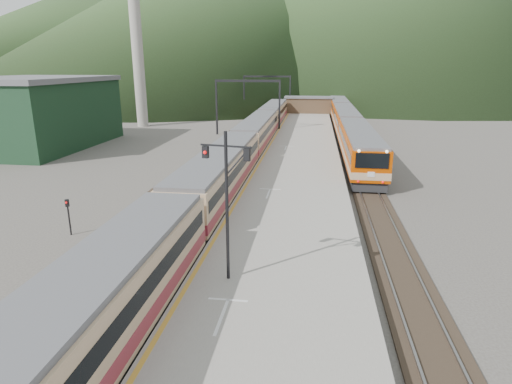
# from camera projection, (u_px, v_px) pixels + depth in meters

# --- Properties ---
(track_main) EXTENTS (2.60, 200.00, 0.23)m
(track_main) POSITION_uv_depth(u_px,v_px,m) (252.00, 155.00, 48.93)
(track_main) COLOR black
(track_main) RESTS_ON ground
(track_far) EXTENTS (2.60, 200.00, 0.23)m
(track_far) POSITION_uv_depth(u_px,v_px,m) (210.00, 154.00, 49.58)
(track_far) COLOR black
(track_far) RESTS_ON ground
(track_second) EXTENTS (2.60, 200.00, 0.23)m
(track_second) POSITION_uv_depth(u_px,v_px,m) (355.00, 158.00, 47.43)
(track_second) COLOR black
(track_second) RESTS_ON ground
(platform) EXTENTS (8.00, 100.00, 1.00)m
(platform) POSITION_uv_depth(u_px,v_px,m) (301.00, 156.00, 46.17)
(platform) COLOR gray
(platform) RESTS_ON ground
(gantry_near) EXTENTS (9.55, 0.25, 8.00)m
(gantry_near) POSITION_uv_depth(u_px,v_px,m) (248.00, 97.00, 61.97)
(gantry_near) COLOR black
(gantry_near) RESTS_ON ground
(gantry_far) EXTENTS (9.55, 0.25, 8.00)m
(gantry_far) POSITION_uv_depth(u_px,v_px,m) (267.00, 88.00, 85.71)
(gantry_far) COLOR black
(gantry_far) RESTS_ON ground
(warehouse) EXTENTS (14.50, 20.50, 8.60)m
(warehouse) POSITION_uv_depth(u_px,v_px,m) (33.00, 112.00, 53.26)
(warehouse) COLOR black
(warehouse) RESTS_ON ground
(smokestack) EXTENTS (1.80, 1.80, 30.00)m
(smokestack) POSITION_uv_depth(u_px,v_px,m) (136.00, 32.00, 68.42)
(smokestack) COLOR #9E998E
(smokestack) RESTS_ON ground
(station_shed) EXTENTS (9.40, 4.40, 3.10)m
(station_shed) POSITION_uv_depth(u_px,v_px,m) (309.00, 104.00, 83.57)
(station_shed) COLOR #4E3A27
(station_shed) RESTS_ON platform
(hill_a) EXTENTS (180.00, 180.00, 60.00)m
(hill_a) POSITION_uv_depth(u_px,v_px,m) (211.00, 18.00, 188.03)
(hill_a) COLOR #2D421F
(hill_a) RESTS_ON ground
(hill_b) EXTENTS (220.00, 220.00, 75.00)m
(hill_b) POSITION_uv_depth(u_px,v_px,m) (366.00, 8.00, 214.76)
(hill_b) COLOR #2D421F
(hill_b) RESTS_ON ground
(hill_d) EXTENTS (200.00, 200.00, 55.00)m
(hill_d) POSITION_uv_depth(u_px,v_px,m) (97.00, 33.00, 246.65)
(hill_d) COLOR #2D421F
(hill_d) RESTS_ON ground
(main_train) EXTENTS (3.05, 83.49, 3.72)m
(main_train) POSITION_uv_depth(u_px,v_px,m) (243.00, 148.00, 42.41)
(main_train) COLOR tan
(main_train) RESTS_ON track_main
(second_train) EXTENTS (3.13, 64.11, 3.82)m
(second_train) POSITION_uv_depth(u_px,v_px,m) (346.00, 120.00, 63.91)
(second_train) COLOR #B03B00
(second_train) RESTS_ON track_second
(signal_mast) EXTENTS (2.17, 0.56, 6.47)m
(signal_mast) POSITION_uv_depth(u_px,v_px,m) (227.00, 192.00, 17.63)
(signal_mast) COLOR black
(signal_mast) RESTS_ON platform
(short_signal_b) EXTENTS (0.26, 0.23, 2.27)m
(short_signal_b) POSITION_uv_depth(u_px,v_px,m) (193.00, 174.00, 34.79)
(short_signal_b) COLOR black
(short_signal_b) RESTS_ON ground
(short_signal_c) EXTENTS (0.26, 0.23, 2.27)m
(short_signal_c) POSITION_uv_depth(u_px,v_px,m) (68.00, 212.00, 25.76)
(short_signal_c) COLOR black
(short_signal_c) RESTS_ON ground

